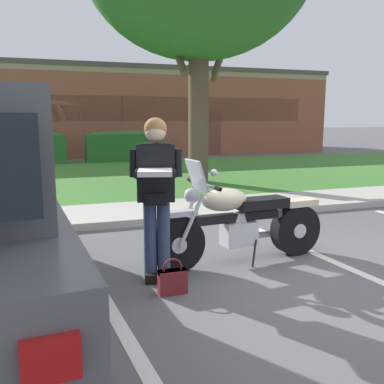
{
  "coord_description": "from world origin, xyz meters",
  "views": [
    {
      "loc": [
        -2.46,
        -3.79,
        1.69
      ],
      "look_at": [
        -0.89,
        0.82,
        0.85
      ],
      "focal_mm": 39.76,
      "sensor_mm": 36.0,
      "label": 1
    }
  ],
  "objects": [
    {
      "name": "rider_person",
      "position": [
        -1.43,
        0.38,
        1.01
      ],
      "size": [
        0.54,
        0.64,
        1.7
      ],
      "color": "black",
      "rests_on": "ground"
    },
    {
      "name": "motorcycle",
      "position": [
        -0.27,
        0.64,
        0.49
      ],
      "size": [
        2.24,
        0.82,
        1.26
      ],
      "color": "black",
      "rests_on": "ground"
    },
    {
      "name": "curb_strip",
      "position": [
        0.0,
        2.79,
        0.06
      ],
      "size": [
        60.0,
        0.2,
        0.12
      ],
      "primitive_type": "cube",
      "color": "#B7B2A8",
      "rests_on": "ground"
    },
    {
      "name": "concrete_walk",
      "position": [
        0.0,
        3.64,
        0.04
      ],
      "size": [
        60.0,
        1.5,
        0.08
      ],
      "primitive_type": "cube",
      "color": "#B7B2A8",
      "rests_on": "ground"
    },
    {
      "name": "hedge_left",
      "position": [
        -3.35,
        12.98,
        0.65
      ],
      "size": [
        3.18,
        0.9,
        1.24
      ],
      "color": "#286028",
      "rests_on": "ground"
    },
    {
      "name": "ground_plane",
      "position": [
        0.0,
        0.0,
        0.0
      ],
      "size": [
        140.0,
        140.0,
        0.0
      ],
      "primitive_type": "plane",
      "color": "#565659"
    },
    {
      "name": "stall_stripe_1",
      "position": [
        0.73,
        0.2,
        0.0
      ],
      "size": [
        0.49,
        4.39,
        0.01
      ],
      "primitive_type": "cube",
      "rotation": [
        0.0,
        0.0,
        0.09
      ],
      "color": "silver",
      "rests_on": "ground"
    },
    {
      "name": "stall_stripe_0",
      "position": [
        -2.03,
        0.2,
        0.0
      ],
      "size": [
        0.49,
        4.39,
        0.01
      ],
      "primitive_type": "cube",
      "rotation": [
        0.0,
        0.0,
        0.09
      ],
      "color": "silver",
      "rests_on": "ground"
    },
    {
      "name": "grass_lawn",
      "position": [
        0.0,
        8.76,
        0.03
      ],
      "size": [
        60.0,
        8.74,
        0.06
      ],
      "primitive_type": "cube",
      "color": "#3D752D",
      "rests_on": "ground"
    },
    {
      "name": "handbag",
      "position": [
        -1.37,
        0.0,
        0.14
      ],
      "size": [
        0.28,
        0.13,
        0.36
      ],
      "color": "maroon",
      "rests_on": "ground"
    },
    {
      "name": "brick_building",
      "position": [
        0.78,
        19.13,
        2.05
      ],
      "size": [
        21.09,
        8.22,
        4.09
      ],
      "color": "#93513D",
      "rests_on": "ground"
    },
    {
      "name": "hedge_center_left",
      "position": [
        0.45,
        12.98,
        0.65
      ],
      "size": [
        2.98,
        0.9,
        1.24
      ],
      "color": "#286028",
      "rests_on": "ground"
    }
  ]
}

